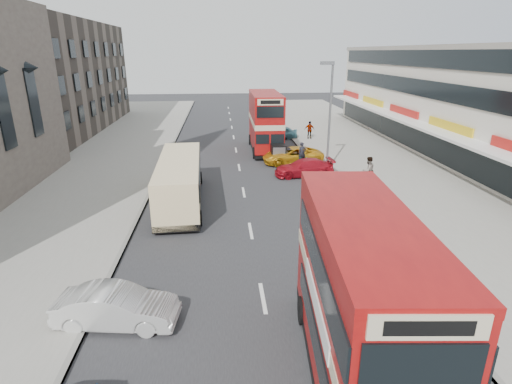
# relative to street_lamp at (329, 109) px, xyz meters

# --- Properties ---
(ground) EXTENTS (160.00, 160.00, 0.00)m
(ground) POSITION_rel_street_lamp_xyz_m (-6.52, -18.00, -4.78)
(ground) COLOR #28282B
(ground) RESTS_ON ground
(road_surface) EXTENTS (12.00, 90.00, 0.01)m
(road_surface) POSITION_rel_street_lamp_xyz_m (-6.52, 2.00, -4.78)
(road_surface) COLOR #28282B
(road_surface) RESTS_ON ground
(pavement_right) EXTENTS (12.00, 90.00, 0.15)m
(pavement_right) POSITION_rel_street_lamp_xyz_m (5.48, 2.00, -4.71)
(pavement_right) COLOR gray
(pavement_right) RESTS_ON ground
(pavement_left) EXTENTS (12.00, 90.00, 0.15)m
(pavement_left) POSITION_rel_street_lamp_xyz_m (-18.52, 2.00, -4.71)
(pavement_left) COLOR gray
(pavement_left) RESTS_ON ground
(kerb_left) EXTENTS (0.20, 90.00, 0.16)m
(kerb_left) POSITION_rel_street_lamp_xyz_m (-12.62, 2.00, -4.71)
(kerb_left) COLOR gray
(kerb_left) RESTS_ON ground
(kerb_right) EXTENTS (0.20, 90.00, 0.16)m
(kerb_right) POSITION_rel_street_lamp_xyz_m (-0.42, 2.00, -4.71)
(kerb_right) COLOR gray
(kerb_right) RESTS_ON ground
(brick_terrace) EXTENTS (14.00, 28.00, 12.00)m
(brick_terrace) POSITION_rel_street_lamp_xyz_m (-28.52, 20.00, 1.22)
(brick_terrace) COLOR #66594C
(brick_terrace) RESTS_ON ground
(commercial_row) EXTENTS (9.90, 46.20, 9.30)m
(commercial_row) POSITION_rel_street_lamp_xyz_m (13.42, 4.00, -0.09)
(commercial_row) COLOR beige
(commercial_row) RESTS_ON ground
(street_lamp) EXTENTS (1.00, 0.20, 8.12)m
(street_lamp) POSITION_rel_street_lamp_xyz_m (0.00, 0.00, 0.00)
(street_lamp) COLOR slate
(street_lamp) RESTS_ON ground
(bus_main) EXTENTS (3.06, 8.90, 4.81)m
(bus_main) POSITION_rel_street_lamp_xyz_m (-4.39, -20.06, -2.25)
(bus_main) COLOR black
(bus_main) RESTS_ON ground
(bus_second) EXTENTS (2.65, 9.28, 5.09)m
(bus_second) POSITION_rel_street_lamp_xyz_m (-3.78, 7.64, -2.10)
(bus_second) COLOR black
(bus_second) RESTS_ON ground
(coach) EXTENTS (2.79, 9.58, 2.52)m
(coach) POSITION_rel_street_lamp_xyz_m (-10.45, -5.56, -3.30)
(coach) COLOR black
(coach) RESTS_ON ground
(car_left_front) EXTENTS (4.23, 1.96, 1.34)m
(car_left_front) POSITION_rel_street_lamp_xyz_m (-11.58, -17.06, -4.11)
(car_left_front) COLOR beige
(car_left_front) RESTS_ON ground
(car_right_a) EXTENTS (4.51, 2.13, 1.27)m
(car_right_a) POSITION_rel_street_lamp_xyz_m (-1.84, -0.71, -4.15)
(car_right_a) COLOR #A9101D
(car_right_a) RESTS_ON ground
(car_right_b) EXTENTS (5.11, 2.66, 1.38)m
(car_right_b) POSITION_rel_street_lamp_xyz_m (-2.07, 2.78, -4.10)
(car_right_b) COLOR orange
(car_right_b) RESTS_ON ground
(car_right_c) EXTENTS (3.99, 1.99, 1.30)m
(car_right_c) POSITION_rel_street_lamp_xyz_m (-1.71, 12.93, -4.13)
(car_right_c) COLOR teal
(car_right_c) RESTS_ON ground
(pedestrian_near) EXTENTS (0.84, 0.71, 1.96)m
(pedestrian_near) POSITION_rel_street_lamp_xyz_m (2.01, -3.45, -3.66)
(pedestrian_near) COLOR gray
(pedestrian_near) RESTS_ON pavement_right
(pedestrian_far) EXTENTS (1.11, 0.59, 1.80)m
(pedestrian_far) POSITION_rel_street_lamp_xyz_m (1.33, 12.00, -3.73)
(pedestrian_far) COLOR gray
(pedestrian_far) RESTS_ON pavement_right
(cyclist) EXTENTS (0.75, 1.79, 2.02)m
(cyclist) POSITION_rel_street_lamp_xyz_m (-1.54, 1.63, -4.11)
(cyclist) COLOR gray
(cyclist) RESTS_ON ground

